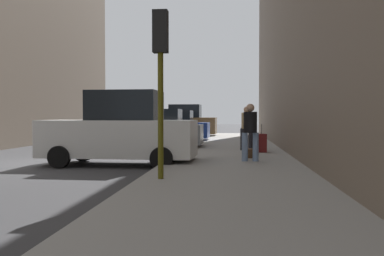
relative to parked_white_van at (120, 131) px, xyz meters
The scene contains 13 objects.
ground_plane 2.85m from the parked_white_van, behind, with size 120.00×120.00×0.00m, color #38383A.
sidewalk 3.50m from the parked_white_van, ahead, with size 4.00×40.00×0.15m, color gray.
parked_white_van is the anchor object (origin of this frame).
parked_gray_coupe 5.83m from the parked_white_van, 90.00° to the left, with size 4.21×2.07×1.79m.
parked_blue_sedan 11.03m from the parked_white_van, 90.00° to the left, with size 4.24×2.14×1.79m.
parked_bronze_suv 16.29m from the parked_white_van, 90.00° to the left, with size 4.65×2.17×2.25m.
fire_hydrant 7.15m from the parked_white_van, 75.35° to the left, with size 0.42×0.22×0.70m.
traffic_light 4.41m from the parked_white_van, 62.85° to the right, with size 0.32×0.32×3.60m.
pedestrian_in_tan_coat 5.71m from the parked_white_van, 46.52° to the left, with size 0.53×0.47×1.71m.
pedestrian_in_red_jacket 6.95m from the parked_white_van, 54.95° to the left, with size 0.51×0.43×1.71m.
pedestrian_in_jeans 3.91m from the parked_white_van, ahead, with size 0.50×0.41×1.71m.
rolling_suitcase 5.62m from the parked_white_van, 37.14° to the left, with size 0.36×0.56×1.04m.
duffel_bag 4.16m from the parked_white_van, 17.19° to the left, with size 0.32×0.44×0.28m.
Camera 1 is at (6.05, -12.95, 1.51)m, focal length 40.00 mm.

